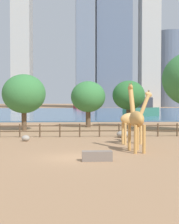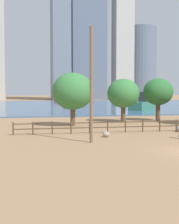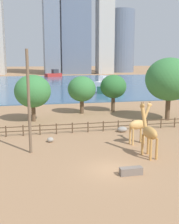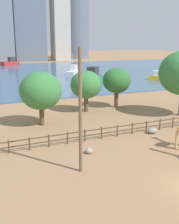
{
  "view_description": "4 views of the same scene",
  "coord_description": "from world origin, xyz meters",
  "px_view_note": "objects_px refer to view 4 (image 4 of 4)",
  "views": [
    {
      "loc": [
        -0.37,
        -21.5,
        3.67
      ],
      "look_at": [
        2.36,
        25.8,
        1.95
      ],
      "focal_mm": 55.0,
      "sensor_mm": 36.0,
      "label": 1
    },
    {
      "loc": [
        -12.37,
        -22.72,
        4.46
      ],
      "look_at": [
        -3.97,
        18.2,
        1.82
      ],
      "focal_mm": 55.0,
      "sensor_mm": 36.0,
      "label": 2
    },
    {
      "loc": [
        -6.31,
        -20.75,
        9.03
      ],
      "look_at": [
        1.8,
        16.68,
        1.6
      ],
      "focal_mm": 45.0,
      "sensor_mm": 36.0,
      "label": 3
    },
    {
      "loc": [
        -14.39,
        -13.52,
        10.2
      ],
      "look_at": [
        -0.93,
        16.03,
        2.01
      ],
      "focal_mm": 45.0,
      "sensor_mm": 36.0,
      "label": 4
    }
  ],
  "objects_px": {
    "boat_ferry": "(159,77)",
    "tree_right_tall": "(86,85)",
    "boat_sailboat": "(73,72)",
    "boulder_by_pole": "(152,131)",
    "tree_center_broad": "(41,91)",
    "utility_pole": "(80,112)",
    "boat_barge": "(10,62)",
    "tree_left_small": "(117,81)",
    "boulder_near_fence": "(89,151)",
    "boat_tug": "(92,78)"
  },
  "relations": [
    {
      "from": "boat_ferry",
      "to": "boat_sailboat",
      "type": "xyz_separation_m",
      "value": [
        -16.71,
        19.93,
        0.18
      ]
    },
    {
      "from": "boat_sailboat",
      "to": "boat_barge",
      "type": "distance_m",
      "value": 47.23
    },
    {
      "from": "utility_pole",
      "to": "boat_sailboat",
      "type": "xyz_separation_m",
      "value": [
        22.9,
        60.62,
        -3.67
      ]
    },
    {
      "from": "boulder_near_fence",
      "to": "tree_left_small",
      "type": "bearing_deg",
      "value": 52.78
    },
    {
      "from": "tree_right_tall",
      "to": "boat_tug",
      "type": "xyz_separation_m",
      "value": [
        12.62,
        25.18,
        -2.49
      ]
    },
    {
      "from": "tree_center_broad",
      "to": "utility_pole",
      "type": "bearing_deg",
      "value": -92.32
    },
    {
      "from": "boulder_near_fence",
      "to": "tree_right_tall",
      "type": "distance_m",
      "value": 16.68
    },
    {
      "from": "boat_ferry",
      "to": "boat_barge",
      "type": "bearing_deg",
      "value": 155.86
    },
    {
      "from": "boulder_by_pole",
      "to": "boat_sailboat",
      "type": "relative_size",
      "value": 0.18
    },
    {
      "from": "boat_ferry",
      "to": "boat_sailboat",
      "type": "bearing_deg",
      "value": 172.85
    },
    {
      "from": "boat_ferry",
      "to": "boulder_by_pole",
      "type": "bearing_deg",
      "value": -86.05
    },
    {
      "from": "boat_barge",
      "to": "boat_ferry",
      "type": "bearing_deg",
      "value": 85.94
    },
    {
      "from": "boulder_near_fence",
      "to": "boat_barge",
      "type": "xyz_separation_m",
      "value": [
        9.59,
        103.42,
        1.12
      ]
    },
    {
      "from": "utility_pole",
      "to": "boat_barge",
      "type": "height_order",
      "value": "utility_pole"
    },
    {
      "from": "boat_ferry",
      "to": "tree_left_small",
      "type": "bearing_deg",
      "value": -96.5
    },
    {
      "from": "utility_pole",
      "to": "boulder_by_pole",
      "type": "bearing_deg",
      "value": 26.05
    },
    {
      "from": "utility_pole",
      "to": "boulder_by_pole",
      "type": "distance_m",
      "value": 13.21
    },
    {
      "from": "tree_right_tall",
      "to": "tree_left_small",
      "type": "distance_m",
      "value": 5.56
    },
    {
      "from": "boulder_by_pole",
      "to": "tree_left_small",
      "type": "xyz_separation_m",
      "value": [
        2.83,
        13.24,
        3.89
      ]
    },
    {
      "from": "tree_left_small",
      "to": "boat_sailboat",
      "type": "relative_size",
      "value": 0.88
    },
    {
      "from": "boulder_near_fence",
      "to": "boulder_by_pole",
      "type": "relative_size",
      "value": 0.57
    },
    {
      "from": "tree_center_broad",
      "to": "boat_barge",
      "type": "bearing_deg",
      "value": 83.14
    },
    {
      "from": "utility_pole",
      "to": "boulder_near_fence",
      "type": "bearing_deg",
      "value": 55.64
    },
    {
      "from": "boat_sailboat",
      "to": "boulder_by_pole",
      "type": "bearing_deg",
      "value": 25.46
    },
    {
      "from": "utility_pole",
      "to": "tree_right_tall",
      "type": "height_order",
      "value": "utility_pole"
    },
    {
      "from": "boulder_by_pole",
      "to": "boat_tug",
      "type": "height_order",
      "value": "boat_tug"
    },
    {
      "from": "tree_center_broad",
      "to": "boat_barge",
      "type": "height_order",
      "value": "tree_center_broad"
    },
    {
      "from": "utility_pole",
      "to": "tree_left_small",
      "type": "relative_size",
      "value": 1.58
    },
    {
      "from": "boulder_by_pole",
      "to": "boulder_near_fence",
      "type": "bearing_deg",
      "value": -165.37
    },
    {
      "from": "boulder_near_fence",
      "to": "tree_center_broad",
      "type": "xyz_separation_m",
      "value": [
        -1.55,
        10.79,
        4.07
      ]
    },
    {
      "from": "utility_pole",
      "to": "tree_right_tall",
      "type": "relative_size",
      "value": 1.61
    },
    {
      "from": "tree_center_broad",
      "to": "tree_right_tall",
      "type": "bearing_deg",
      "value": 27.93
    },
    {
      "from": "boulder_near_fence",
      "to": "boat_ferry",
      "type": "relative_size",
      "value": 0.13
    },
    {
      "from": "tree_right_tall",
      "to": "boat_tug",
      "type": "distance_m",
      "value": 28.27
    },
    {
      "from": "tree_center_broad",
      "to": "boat_ferry",
      "type": "relative_size",
      "value": 1.19
    },
    {
      "from": "tree_center_broad",
      "to": "tree_left_small",
      "type": "height_order",
      "value": "tree_center_broad"
    },
    {
      "from": "boulder_by_pole",
      "to": "boat_ferry",
      "type": "relative_size",
      "value": 0.22
    },
    {
      "from": "utility_pole",
      "to": "tree_left_small",
      "type": "xyz_separation_m",
      "value": [
        13.96,
        18.69,
        -0.7
      ]
    },
    {
      "from": "utility_pole",
      "to": "tree_right_tall",
      "type": "xyz_separation_m",
      "value": [
        8.44,
        18.06,
        -0.9
      ]
    },
    {
      "from": "tree_center_broad",
      "to": "tree_right_tall",
      "type": "xyz_separation_m",
      "value": [
        7.88,
        4.18,
        -0.32
      ]
    },
    {
      "from": "tree_center_broad",
      "to": "tree_left_small",
      "type": "distance_m",
      "value": 14.24
    },
    {
      "from": "boulder_by_pole",
      "to": "boat_tug",
      "type": "distance_m",
      "value": 39.09
    },
    {
      "from": "boulder_near_fence",
      "to": "tree_center_broad",
      "type": "relative_size",
      "value": 0.11
    },
    {
      "from": "tree_right_tall",
      "to": "boat_ferry",
      "type": "relative_size",
      "value": 1.09
    },
    {
      "from": "tree_right_tall",
      "to": "boat_ferry",
      "type": "bearing_deg",
      "value": 35.98
    },
    {
      "from": "boat_tug",
      "to": "boat_ferry",
      "type": "bearing_deg",
      "value": 127.02
    },
    {
      "from": "boat_ferry",
      "to": "tree_right_tall",
      "type": "bearing_deg",
      "value": -101.14
    },
    {
      "from": "tree_right_tall",
      "to": "tree_left_small",
      "type": "xyz_separation_m",
      "value": [
        5.53,
        0.63,
        0.2
      ]
    },
    {
      "from": "boat_sailboat",
      "to": "utility_pole",
      "type": "bearing_deg",
      "value": 16.81
    },
    {
      "from": "boat_barge",
      "to": "utility_pole",
      "type": "bearing_deg",
      "value": 56.7
    }
  ]
}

